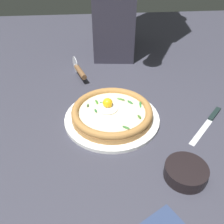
{
  "coord_description": "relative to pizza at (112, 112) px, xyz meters",
  "views": [
    {
      "loc": [
        0.67,
        -0.04,
        0.53
      ],
      "look_at": [
        0.03,
        0.01,
        0.03
      ],
      "focal_mm": 39.45,
      "sensor_mm": 36.0,
      "label": 1
    }
  ],
  "objects": [
    {
      "name": "ground_plane",
      "position": [
        -0.03,
        -0.01,
        -0.05
      ],
      "size": [
        2.4,
        2.4,
        0.03
      ],
      "primitive_type": "cube",
      "color": "#363642",
      "rests_on": "ground"
    },
    {
      "name": "pizza_plate",
      "position": [
        0.0,
        0.0,
        -0.02
      ],
      "size": [
        0.32,
        0.32,
        0.01
      ],
      "primitive_type": "cylinder",
      "color": "white",
      "rests_on": "ground"
    },
    {
      "name": "pizza_cutter",
      "position": [
        -0.3,
        -0.11,
        0.0
      ],
      "size": [
        0.16,
        0.06,
        0.07
      ],
      "color": "silver",
      "rests_on": "ground"
    },
    {
      "name": "side_bowl",
      "position": [
        0.25,
        0.17,
        -0.01
      ],
      "size": [
        0.11,
        0.11,
        0.04
      ],
      "primitive_type": "cylinder",
      "color": "black",
      "rests_on": "ground"
    },
    {
      "name": "pizza",
      "position": [
        0.0,
        0.0,
        0.0
      ],
      "size": [
        0.27,
        0.27,
        0.06
      ],
      "color": "#B27C42",
      "rests_on": "pizza_plate"
    },
    {
      "name": "table_knife",
      "position": [
        0.04,
        0.33,
        -0.03
      ],
      "size": [
        0.18,
        0.17,
        0.01
      ],
      "color": "silver",
      "rests_on": "ground"
    }
  ]
}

